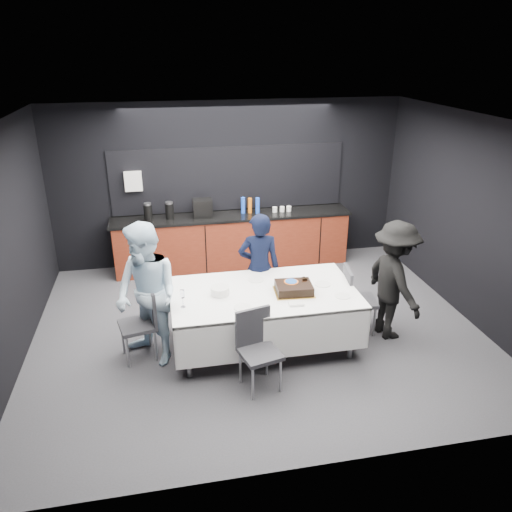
{
  "coord_description": "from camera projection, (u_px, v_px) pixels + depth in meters",
  "views": [
    {
      "loc": [
        -1.18,
        -5.84,
        3.63
      ],
      "look_at": [
        0.0,
        0.1,
        1.05
      ],
      "focal_mm": 35.0,
      "sensor_mm": 36.0,
      "label": 1
    }
  ],
  "objects": [
    {
      "name": "ground",
      "position": [
        257.0,
        328.0,
        6.91
      ],
      "size": [
        6.0,
        6.0,
        0.0
      ],
      "primitive_type": "plane",
      "color": "#424248",
      "rests_on": "ground"
    },
    {
      "name": "room_shell",
      "position": [
        258.0,
        199.0,
        6.18
      ],
      "size": [
        6.04,
        5.04,
        2.82
      ],
      "color": "white",
      "rests_on": "ground"
    },
    {
      "name": "kitchenette",
      "position": [
        232.0,
        236.0,
        8.69
      ],
      "size": [
        4.1,
        0.64,
        2.05
      ],
      "color": "#5D1D0E",
      "rests_on": "ground"
    },
    {
      "name": "party_table",
      "position": [
        264.0,
        301.0,
        6.3
      ],
      "size": [
        2.32,
        1.32,
        0.78
      ],
      "color": "#99999E",
      "rests_on": "ground"
    },
    {
      "name": "cake_assembly",
      "position": [
        294.0,
        288.0,
        6.19
      ],
      "size": [
        0.5,
        0.42,
        0.16
      ],
      "color": "gold",
      "rests_on": "party_table"
    },
    {
      "name": "plate_stack",
      "position": [
        220.0,
        291.0,
        6.14
      ],
      "size": [
        0.23,
        0.23,
        0.1
      ],
      "primitive_type": "cylinder",
      "color": "white",
      "rests_on": "party_table"
    },
    {
      "name": "loose_plate_near",
      "position": [
        243.0,
        307.0,
        5.85
      ],
      "size": [
        0.21,
        0.21,
        0.01
      ],
      "primitive_type": "cylinder",
      "color": "white",
      "rests_on": "party_table"
    },
    {
      "name": "loose_plate_right_a",
      "position": [
        323.0,
        284.0,
        6.42
      ],
      "size": [
        0.21,
        0.21,
        0.01
      ],
      "primitive_type": "cylinder",
      "color": "white",
      "rests_on": "party_table"
    },
    {
      "name": "loose_plate_right_b",
      "position": [
        343.0,
        296.0,
        6.11
      ],
      "size": [
        0.19,
        0.19,
        0.01
      ],
      "primitive_type": "cylinder",
      "color": "white",
      "rests_on": "party_table"
    },
    {
      "name": "loose_plate_far",
      "position": [
        256.0,
        279.0,
        6.54
      ],
      "size": [
        0.22,
        0.22,
        0.01
      ],
      "primitive_type": "cylinder",
      "color": "white",
      "rests_on": "party_table"
    },
    {
      "name": "fork_pile",
      "position": [
        296.0,
        304.0,
        5.91
      ],
      "size": [
        0.18,
        0.12,
        0.03
      ],
      "primitive_type": "cube",
      "rotation": [
        0.0,
        0.0,
        -0.04
      ],
      "color": "white",
      "rests_on": "party_table"
    },
    {
      "name": "champagne_flute",
      "position": [
        182.0,
        295.0,
        5.81
      ],
      "size": [
        0.06,
        0.06,
        0.22
      ],
      "color": "white",
      "rests_on": "party_table"
    },
    {
      "name": "chair_left",
      "position": [
        143.0,
        318.0,
        6.11
      ],
      "size": [
        0.5,
        0.5,
        0.92
      ],
      "color": "#313136",
      "rests_on": "ground"
    },
    {
      "name": "chair_right",
      "position": [
        354.0,
        295.0,
        6.67
      ],
      "size": [
        0.47,
        0.47,
        0.92
      ],
      "color": "#313136",
      "rests_on": "ground"
    },
    {
      "name": "chair_near",
      "position": [
        257.0,
        344.0,
        5.59
      ],
      "size": [
        0.51,
        0.51,
        0.92
      ],
      "color": "#313136",
      "rests_on": "ground"
    },
    {
      "name": "person_center",
      "position": [
        259.0,
        268.0,
        6.86
      ],
      "size": [
        0.61,
        0.43,
        1.58
      ],
      "primitive_type": "imported",
      "rotation": [
        0.0,
        0.0,
        3.06
      ],
      "color": "black",
      "rests_on": "ground"
    },
    {
      "name": "person_left",
      "position": [
        147.0,
        295.0,
        5.9
      ],
      "size": [
        1.07,
        1.1,
        1.78
      ],
      "primitive_type": "imported",
      "rotation": [
        0.0,
        0.0,
        -0.89
      ],
      "color": "#C4E1F6",
      "rests_on": "ground"
    },
    {
      "name": "person_right",
      "position": [
        394.0,
        280.0,
        6.47
      ],
      "size": [
        0.74,
        1.11,
        1.61
      ],
      "primitive_type": "imported",
      "rotation": [
        0.0,
        0.0,
        1.71
      ],
      "color": "black",
      "rests_on": "ground"
    }
  ]
}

